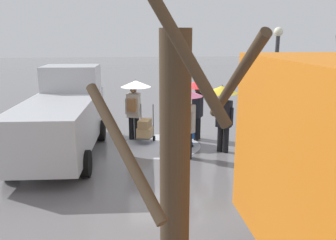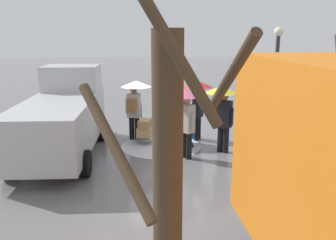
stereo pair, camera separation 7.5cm
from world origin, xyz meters
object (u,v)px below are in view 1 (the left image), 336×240
object	(u,v)px
pedestrian_far_side	(135,96)
shopping_cart_vendor	(184,129)
cargo_van_parked_right	(62,117)
pedestrian_white_side	(197,96)
hand_dolly_boxes	(145,129)
street_lamp	(275,77)
pedestrian_black_side	(223,103)
pedestrian_pink_side	(186,106)

from	to	relation	value
pedestrian_far_side	shopping_cart_vendor	bearing A→B (deg)	153.61
cargo_van_parked_right	pedestrian_far_side	xyz separation A→B (m)	(-2.23, -1.26, 0.39)
pedestrian_white_side	pedestrian_far_side	distance (m)	2.16
cargo_van_parked_right	hand_dolly_boxes	xyz separation A→B (m)	(-2.55, -0.83, -0.68)
pedestrian_far_side	cargo_van_parked_right	bearing A→B (deg)	29.41
cargo_van_parked_right	shopping_cart_vendor	xyz separation A→B (m)	(-3.83, -0.47, -0.61)
shopping_cart_vendor	street_lamp	bearing A→B (deg)	163.95
shopping_cart_vendor	pedestrian_black_side	world-z (taller)	pedestrian_black_side
cargo_van_parked_right	pedestrian_white_side	world-z (taller)	cargo_van_parked_right
hand_dolly_boxes	pedestrian_pink_side	xyz separation A→B (m)	(-1.17, 1.55, 1.09)
cargo_van_parked_right	pedestrian_white_side	size ratio (longest dim) A/B	2.52
shopping_cart_vendor	pedestrian_white_side	distance (m)	1.29
hand_dolly_boxes	pedestrian_pink_side	bearing A→B (deg)	127.03
street_lamp	pedestrian_black_side	bearing A→B (deg)	-0.93
shopping_cart_vendor	pedestrian_white_side	xyz separation A→B (m)	(-0.55, -0.57, 1.02)
hand_dolly_boxes	pedestrian_pink_side	world-z (taller)	pedestrian_pink_side
pedestrian_white_side	shopping_cart_vendor	bearing A→B (deg)	45.81
pedestrian_pink_side	pedestrian_far_side	distance (m)	2.48
shopping_cart_vendor	pedestrian_white_side	size ratio (longest dim) A/B	0.49
street_lamp	hand_dolly_boxes	bearing A→B (deg)	-15.99
cargo_van_parked_right	pedestrian_pink_side	world-z (taller)	cargo_van_parked_right
shopping_cart_vendor	pedestrian_pink_side	size ratio (longest dim) A/B	0.49
pedestrian_white_side	pedestrian_far_side	bearing A→B (deg)	-6.01
pedestrian_black_side	shopping_cart_vendor	bearing A→B (deg)	-34.14
hand_dolly_boxes	pedestrian_far_side	xyz separation A→B (m)	(0.32, -0.43, 1.07)
shopping_cart_vendor	street_lamp	world-z (taller)	street_lamp
pedestrian_white_side	street_lamp	size ratio (longest dim) A/B	0.56
cargo_van_parked_right	pedestrian_far_side	distance (m)	2.59
shopping_cart_vendor	pedestrian_black_side	size ratio (longest dim) A/B	0.49
pedestrian_pink_side	street_lamp	world-z (taller)	street_lamp
pedestrian_black_side	street_lamp	world-z (taller)	street_lamp
cargo_van_parked_right	street_lamp	size ratio (longest dim) A/B	1.40
pedestrian_pink_side	pedestrian_far_side	world-z (taller)	same
pedestrian_pink_side	pedestrian_black_side	world-z (taller)	same
pedestrian_pink_side	pedestrian_white_side	bearing A→B (deg)	-110.72
hand_dolly_boxes	street_lamp	xyz separation A→B (m)	(-4.00, 1.15, 1.87)
shopping_cart_vendor	hand_dolly_boxes	xyz separation A→B (m)	(1.28, -0.36, -0.07)
street_lamp	cargo_van_parked_right	bearing A→B (deg)	-2.76
shopping_cart_vendor	pedestrian_pink_side	xyz separation A→B (m)	(0.11, 1.19, 1.02)
pedestrian_black_side	pedestrian_far_side	size ratio (longest dim) A/B	1.00
hand_dolly_boxes	pedestrian_pink_side	distance (m)	2.23
pedestrian_far_side	street_lamp	distance (m)	4.66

